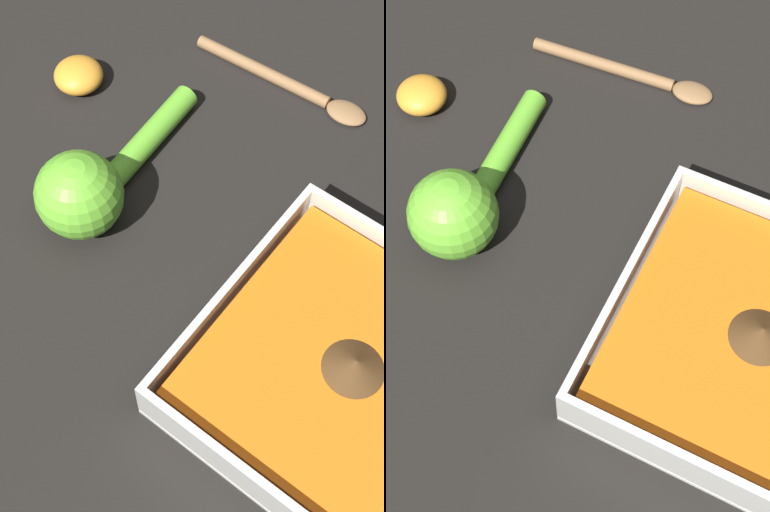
% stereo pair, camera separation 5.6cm
% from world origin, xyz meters
% --- Properties ---
extents(ground_plane, '(4.00, 4.00, 0.00)m').
position_xyz_m(ground_plane, '(0.00, 0.00, 0.00)').
color(ground_plane, black).
extents(square_dish, '(0.22, 0.22, 0.05)m').
position_xyz_m(square_dish, '(-0.04, 0.03, 0.02)').
color(square_dish, silver).
rests_on(square_dish, ground_plane).
extents(lemon_squeezer, '(0.08, 0.20, 0.08)m').
position_xyz_m(lemon_squeezer, '(-0.30, 0.03, 0.03)').
color(lemon_squeezer, '#6BC633').
rests_on(lemon_squeezer, ground_plane).
extents(lemon_half, '(0.05, 0.05, 0.03)m').
position_xyz_m(lemon_half, '(-0.41, 0.14, 0.01)').
color(lemon_half, orange).
rests_on(lemon_half, ground_plane).
extents(wooden_spoon, '(0.19, 0.03, 0.01)m').
position_xyz_m(wooden_spoon, '(-0.24, 0.26, 0.01)').
color(wooden_spoon, olive).
rests_on(wooden_spoon, ground_plane).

